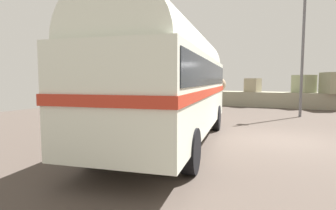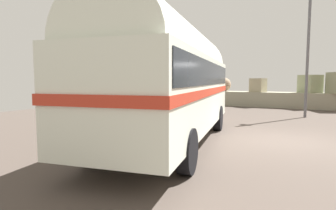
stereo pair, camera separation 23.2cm
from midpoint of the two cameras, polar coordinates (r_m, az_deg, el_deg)
ground at (r=9.63m, az=23.31°, el=-6.90°), size 32.00×26.00×0.02m
breakwater at (r=21.27m, az=25.38°, el=1.54°), size 31.36×2.42×2.49m
vintage_coach at (r=8.33m, az=1.59°, el=5.83°), size 4.00×8.88×3.70m
lamp_post at (r=16.14m, az=27.70°, el=11.25°), size 0.50×0.75×6.83m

